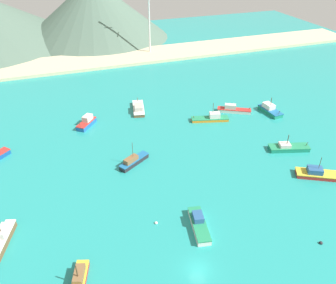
{
  "coord_description": "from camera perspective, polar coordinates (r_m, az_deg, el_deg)",
  "views": [
    {
      "loc": [
        -16.81,
        -32.7,
        47.43
      ],
      "look_at": [
        6.98,
        34.32,
        2.79
      ],
      "focal_mm": 36.85,
      "sensor_mm": 36.0,
      "label": 1
    }
  ],
  "objects": [
    {
      "name": "fishing_boat_2",
      "position": [
        107.67,
        16.49,
        5.16
      ],
      "size": [
        3.79,
        8.46,
        4.87
      ],
      "color": "#198466",
      "rests_on": "ground"
    },
    {
      "name": "fishing_boat_9",
      "position": [
        104.79,
        -4.9,
        5.59
      ],
      "size": [
        5.24,
        10.42,
        2.26
      ],
      "color": "brown",
      "rests_on": "ground"
    },
    {
      "name": "fishing_boat_4",
      "position": [
        90.89,
        19.28,
        -0.86
      ],
      "size": [
        10.35,
        5.69,
        4.32
      ],
      "color": "#198466",
      "rests_on": "ground"
    },
    {
      "name": "fishing_boat_0",
      "position": [
        68.98,
        -25.69,
        -14.29
      ],
      "size": [
        4.57,
        9.3,
        5.17
      ],
      "color": "brown",
      "rests_on": "ground"
    },
    {
      "name": "radio_tower",
      "position": [
        151.0,
        -3.19,
        20.96
      ],
      "size": [
        3.59,
        2.87,
        35.93
      ],
      "color": "silver",
      "rests_on": "ground"
    },
    {
      "name": "fishing_boat_10",
      "position": [
        81.02,
        -5.74,
        -3.14
      ],
      "size": [
        8.06,
        6.07,
        6.02
      ],
      "color": "#232328",
      "rests_on": "ground"
    },
    {
      "name": "hill_central",
      "position": [
        181.88,
        -12.18,
        20.78
      ],
      "size": [
        71.3,
        71.3,
        27.4
      ],
      "color": "#4C6656",
      "rests_on": "ground"
    },
    {
      "name": "fishing_boat_11",
      "position": [
        99.7,
        7.14,
        3.95
      ],
      "size": [
        10.92,
        5.26,
        5.61
      ],
      "color": "orange",
      "rests_on": "ground"
    },
    {
      "name": "beach_strip",
      "position": [
        148.03,
        -12.32,
        12.95
      ],
      "size": [
        247.0,
        19.75,
        1.2
      ],
      "primitive_type": "cube",
      "color": "beige",
      "rests_on": "ground"
    },
    {
      "name": "fishing_boat_1",
      "position": [
        65.54,
        5.13,
        -13.38
      ],
      "size": [
        4.09,
        9.23,
        2.34
      ],
      "color": "silver",
      "rests_on": "ground"
    },
    {
      "name": "ground",
      "position": [
        80.54,
        -3.66,
        -4.26
      ],
      "size": [
        260.0,
        280.0,
        0.5
      ],
      "color": "teal"
    },
    {
      "name": "buoy_0",
      "position": [
        66.55,
        -1.98,
        -13.23
      ],
      "size": [
        0.61,
        0.61,
        0.61
      ],
      "color": "silver",
      "rests_on": "ground"
    },
    {
      "name": "buoy_1",
      "position": [
        68.7,
        23.95,
        -15.02
      ],
      "size": [
        0.65,
        0.65,
        0.65
      ],
      "color": "#232328",
      "rests_on": "ground"
    },
    {
      "name": "fishing_boat_13",
      "position": [
        105.43,
        10.73,
        5.3
      ],
      "size": [
        9.78,
        6.85,
        2.46
      ],
      "color": "silver",
      "rests_on": "ground"
    },
    {
      "name": "fishing_boat_8",
      "position": [
        98.8,
        -13.29,
        3.2
      ],
      "size": [
        6.4,
        7.06,
        2.86
      ],
      "color": "#1E5BA8",
      "rests_on": "ground"
    },
    {
      "name": "fishing_boat_5",
      "position": [
        83.84,
        23.67,
        -4.84
      ],
      "size": [
        10.6,
        7.74,
        5.13
      ],
      "color": "red",
      "rests_on": "ground"
    },
    {
      "name": "fishing_boat_6",
      "position": [
        59.15,
        -14.55,
        -21.49
      ],
      "size": [
        4.49,
        8.72,
        4.4
      ],
      "color": "red",
      "rests_on": "ground"
    }
  ]
}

